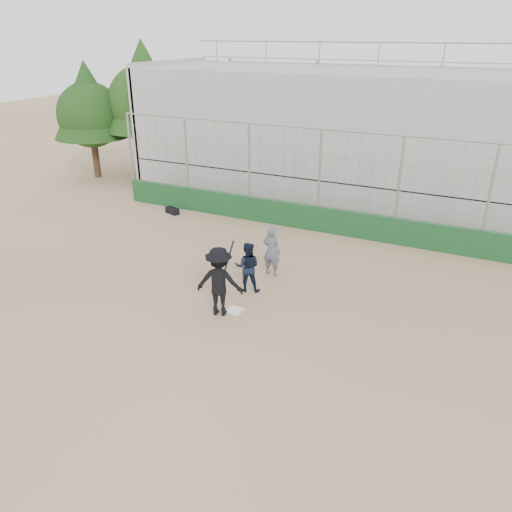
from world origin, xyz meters
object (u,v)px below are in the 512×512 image
at_px(umpire, 272,253).
at_px(batter_at_plate, 219,281).
at_px(catcher_crouched, 248,275).
at_px(equipment_bag, 172,211).

bearing_deg(umpire, batter_at_plate, 86.22).
relative_size(batter_at_plate, catcher_crouched, 1.96).
bearing_deg(equipment_bag, catcher_crouched, -38.77).
height_order(batter_at_plate, umpire, batter_at_plate).
bearing_deg(umpire, equipment_bag, -27.36).
bearing_deg(batter_at_plate, catcher_crouched, 86.10).
distance_m(batter_at_plate, umpire, 2.90).
bearing_deg(umpire, catcher_crouched, 83.95).
bearing_deg(equipment_bag, umpire, -29.50).
xyz_separation_m(umpire, equipment_bag, (-6.33, 3.58, -0.61)).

